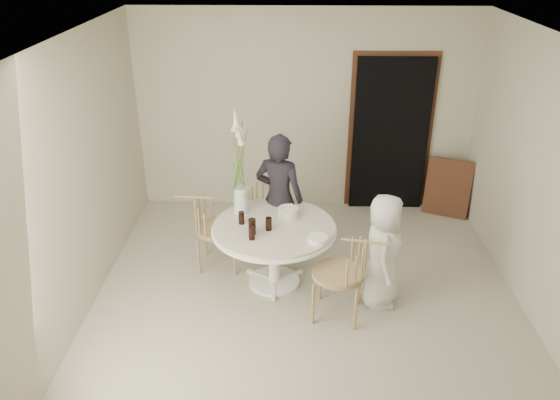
{
  "coord_description": "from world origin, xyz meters",
  "views": [
    {
      "loc": [
        -0.17,
        -4.79,
        3.54
      ],
      "look_at": [
        -0.29,
        0.3,
        1.01
      ],
      "focal_mm": 35.0,
      "sensor_mm": 36.0,
      "label": 1
    }
  ],
  "objects_px": {
    "chair_right": "(352,267)",
    "birthday_cake": "(288,213)",
    "chair_left": "(207,221)",
    "flower_vase": "(240,171)",
    "girl": "(279,198)",
    "chair_far": "(265,202)",
    "boy": "(383,251)",
    "table": "(274,235)"
  },
  "relations": [
    {
      "from": "chair_far",
      "to": "girl",
      "type": "height_order",
      "value": "girl"
    },
    {
      "from": "chair_right",
      "to": "chair_left",
      "type": "bearing_deg",
      "value": -109.08
    },
    {
      "from": "girl",
      "to": "flower_vase",
      "type": "relative_size",
      "value": 1.31
    },
    {
      "from": "chair_right",
      "to": "birthday_cake",
      "type": "distance_m",
      "value": 0.99
    },
    {
      "from": "girl",
      "to": "boy",
      "type": "distance_m",
      "value": 1.38
    },
    {
      "from": "table",
      "to": "birthday_cake",
      "type": "bearing_deg",
      "value": 52.12
    },
    {
      "from": "chair_right",
      "to": "flower_vase",
      "type": "distance_m",
      "value": 1.56
    },
    {
      "from": "birthday_cake",
      "to": "flower_vase",
      "type": "height_order",
      "value": "flower_vase"
    },
    {
      "from": "girl",
      "to": "chair_right",
      "type": "bearing_deg",
      "value": 142.0
    },
    {
      "from": "table",
      "to": "chair_left",
      "type": "distance_m",
      "value": 0.85
    },
    {
      "from": "chair_far",
      "to": "chair_left",
      "type": "distance_m",
      "value": 0.9
    },
    {
      "from": "boy",
      "to": "birthday_cake",
      "type": "bearing_deg",
      "value": 69.71
    },
    {
      "from": "boy",
      "to": "chair_far",
      "type": "bearing_deg",
      "value": 50.91
    },
    {
      "from": "chair_far",
      "to": "birthday_cake",
      "type": "relative_size",
      "value": 3.43
    },
    {
      "from": "flower_vase",
      "to": "chair_right",
      "type": "bearing_deg",
      "value": -36.49
    },
    {
      "from": "chair_right",
      "to": "boy",
      "type": "relative_size",
      "value": 0.73
    },
    {
      "from": "chair_left",
      "to": "birthday_cake",
      "type": "relative_size",
      "value": 3.95
    },
    {
      "from": "chair_left",
      "to": "flower_vase",
      "type": "xyz_separation_m",
      "value": [
        0.4,
        -0.07,
        0.65
      ]
    },
    {
      "from": "girl",
      "to": "chair_left",
      "type": "bearing_deg",
      "value": 32.25
    },
    {
      "from": "boy",
      "to": "chair_right",
      "type": "bearing_deg",
      "value": 133.47
    },
    {
      "from": "table",
      "to": "flower_vase",
      "type": "height_order",
      "value": "flower_vase"
    },
    {
      "from": "chair_far",
      "to": "boy",
      "type": "relative_size",
      "value": 0.63
    },
    {
      "from": "chair_left",
      "to": "girl",
      "type": "distance_m",
      "value": 0.86
    },
    {
      "from": "chair_right",
      "to": "birthday_cake",
      "type": "height_order",
      "value": "chair_right"
    },
    {
      "from": "boy",
      "to": "flower_vase",
      "type": "height_order",
      "value": "flower_vase"
    },
    {
      "from": "table",
      "to": "flower_vase",
      "type": "relative_size",
      "value": 1.12
    },
    {
      "from": "girl",
      "to": "flower_vase",
      "type": "bearing_deg",
      "value": 50.94
    },
    {
      "from": "chair_left",
      "to": "birthday_cake",
      "type": "distance_m",
      "value": 0.96
    },
    {
      "from": "girl",
      "to": "flower_vase",
      "type": "xyz_separation_m",
      "value": [
        -0.41,
        -0.26,
        0.45
      ]
    },
    {
      "from": "chair_far",
      "to": "flower_vase",
      "type": "height_order",
      "value": "flower_vase"
    },
    {
      "from": "table",
      "to": "boy",
      "type": "bearing_deg",
      "value": -15.44
    },
    {
      "from": "birthday_cake",
      "to": "flower_vase",
      "type": "xyz_separation_m",
      "value": [
        -0.52,
        0.11,
        0.44
      ]
    },
    {
      "from": "flower_vase",
      "to": "chair_far",
      "type": "bearing_deg",
      "value": 72.42
    },
    {
      "from": "chair_left",
      "to": "flower_vase",
      "type": "height_order",
      "value": "flower_vase"
    },
    {
      "from": "chair_left",
      "to": "boy",
      "type": "xyz_separation_m",
      "value": [
        1.88,
        -0.67,
        0.04
      ]
    },
    {
      "from": "birthday_cake",
      "to": "chair_left",
      "type": "bearing_deg",
      "value": 169.48
    },
    {
      "from": "chair_right",
      "to": "chair_left",
      "type": "distance_m",
      "value": 1.8
    },
    {
      "from": "birthday_cake",
      "to": "chair_right",
      "type": "bearing_deg",
      "value": -49.85
    },
    {
      "from": "table",
      "to": "chair_left",
      "type": "height_order",
      "value": "chair_left"
    },
    {
      "from": "chair_far",
      "to": "birthday_cake",
      "type": "xyz_separation_m",
      "value": [
        0.3,
        -0.81,
        0.28
      ]
    },
    {
      "from": "chair_right",
      "to": "girl",
      "type": "bearing_deg",
      "value": -135.06
    },
    {
      "from": "table",
      "to": "girl",
      "type": "distance_m",
      "value": 0.58
    }
  ]
}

